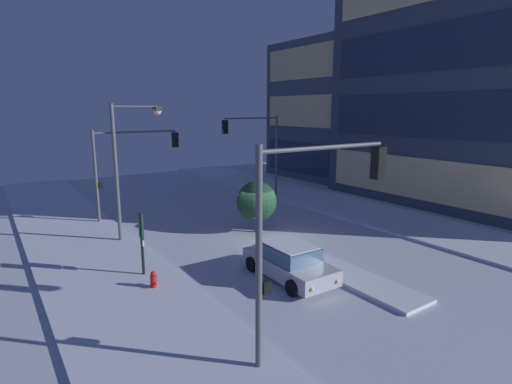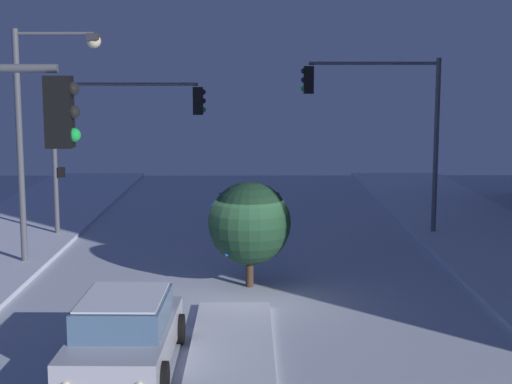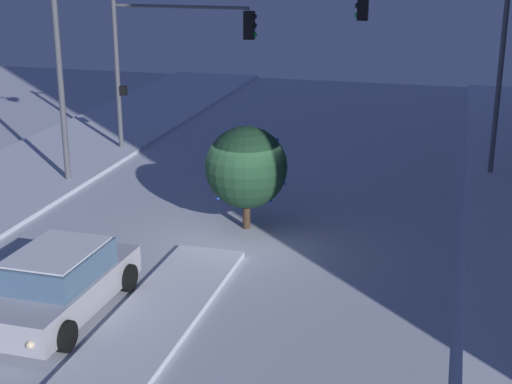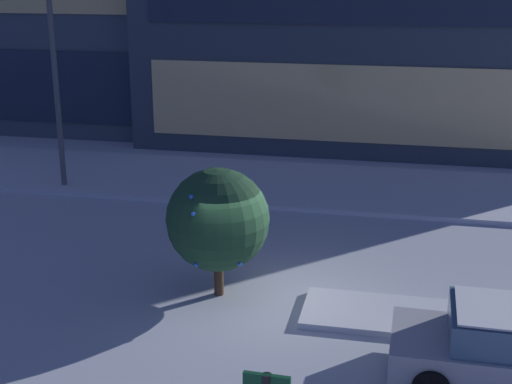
{
  "view_description": "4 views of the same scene",
  "coord_description": "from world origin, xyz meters",
  "views": [
    {
      "loc": [
        17.45,
        -12.62,
        7.04
      ],
      "look_at": [
        0.34,
        -0.91,
        2.75
      ],
      "focal_mm": 28.18,
      "sensor_mm": 36.0,
      "label": 1
    },
    {
      "loc": [
        20.27,
        0.14,
        5.89
      ],
      "look_at": [
        -0.92,
        0.31,
        2.73
      ],
      "focal_mm": 54.63,
      "sensor_mm": 36.0,
      "label": 2
    },
    {
      "loc": [
        18.51,
        5.72,
        7.81
      ],
      "look_at": [
        0.48,
        0.84,
        1.66
      ],
      "focal_mm": 53.16,
      "sensor_mm": 36.0,
      "label": 3
    },
    {
      "loc": [
        2.85,
        -14.48,
        7.24
      ],
      "look_at": [
        -0.23,
        0.09,
        2.54
      ],
      "focal_mm": 50.58,
      "sensor_mm": 36.0,
      "label": 4
    }
  ],
  "objects": [
    {
      "name": "decorated_tree_median",
      "position": [
        -1.11,
        0.12,
        1.82
      ],
      "size": [
        2.32,
        2.32,
        2.99
      ],
      "color": "#473323",
      "rests_on": "ground"
    },
    {
      "name": "traffic_light_corner_far_left",
      "position": [
        -8.34,
        5.05,
        4.6
      ],
      "size": [
        0.32,
        5.11,
        6.56
      ],
      "rotation": [
        0.0,
        0.0,
        -1.57
      ],
      "color": "#565960",
      "rests_on": "ground"
    },
    {
      "name": "curb_strip_far",
      "position": [
        0.0,
        8.82,
        0.07
      ],
      "size": [
        52.0,
        5.2,
        0.14
      ],
      "primitive_type": "cube",
      "color": "silver",
      "rests_on": "ground"
    },
    {
      "name": "ground",
      "position": [
        0.0,
        0.0,
        0.0
      ],
      "size": [
        52.0,
        52.0,
        0.0
      ],
      "primitive_type": "plane",
      "color": "silver"
    }
  ]
}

